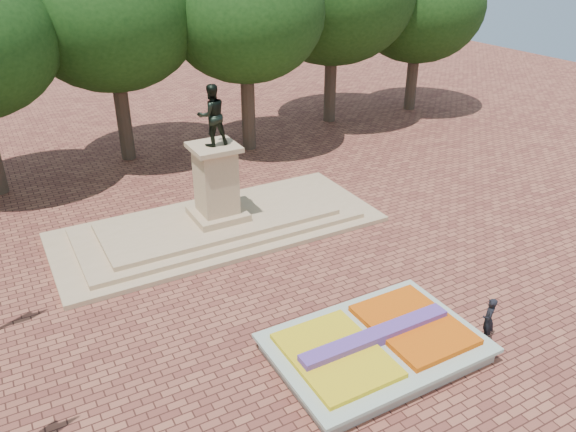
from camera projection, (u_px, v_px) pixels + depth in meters
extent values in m
plane|color=brown|center=(313.00, 330.00, 18.44)|extent=(90.00, 90.00, 0.00)
cube|color=gray|center=(375.00, 350.00, 17.21)|extent=(6.00, 4.00, 0.45)
cube|color=#A8B2A1|center=(376.00, 343.00, 17.09)|extent=(6.30, 4.30, 0.12)
cube|color=#E2540C|center=(413.00, 325.00, 17.65)|extent=(2.60, 3.40, 0.22)
cube|color=yellow|center=(336.00, 355.00, 16.41)|extent=(2.60, 3.40, 0.18)
cube|color=#543189|center=(376.00, 337.00, 16.99)|extent=(5.20, 0.55, 0.38)
cube|color=tan|center=(219.00, 227.00, 24.64)|extent=(14.00, 6.00, 0.20)
cube|color=tan|center=(219.00, 223.00, 24.55)|extent=(12.00, 5.00, 0.20)
cube|color=tan|center=(218.00, 219.00, 24.46)|extent=(10.00, 4.00, 0.20)
cube|color=tan|center=(218.00, 214.00, 24.34)|extent=(2.20, 2.20, 0.30)
cube|color=tan|center=(216.00, 181.00, 23.64)|extent=(1.50, 1.50, 2.80)
cube|color=tan|center=(214.00, 147.00, 22.96)|extent=(1.90, 1.90, 0.20)
imported|color=black|center=(212.00, 115.00, 22.35)|extent=(1.22, 0.95, 2.50)
cylinder|color=#37251E|center=(131.00, 127.00, 31.15)|extent=(0.80, 0.80, 4.00)
ellipsoid|color=black|center=(119.00, 39.00, 29.02)|extent=(8.80, 8.80, 7.48)
cylinder|color=#37251E|center=(245.00, 109.00, 34.17)|extent=(0.80, 0.80, 4.00)
ellipsoid|color=black|center=(242.00, 29.00, 32.04)|extent=(8.80, 8.80, 7.48)
cylinder|color=#37251E|center=(341.00, 95.00, 37.18)|extent=(0.80, 0.80, 4.00)
ellipsoid|color=black|center=(344.00, 21.00, 35.06)|extent=(8.80, 8.80, 7.48)
cylinder|color=#37251E|center=(422.00, 83.00, 40.20)|extent=(0.80, 0.80, 4.00)
ellipsoid|color=black|center=(430.00, 14.00, 38.08)|extent=(8.80, 8.80, 7.48)
imported|color=black|center=(488.00, 320.00, 17.67)|extent=(0.66, 0.66, 1.54)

